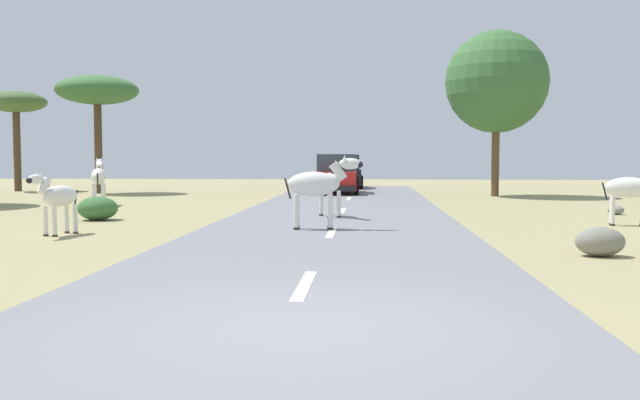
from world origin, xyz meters
The scene contains 16 objects.
ground_plane centered at (0.00, 0.00, 0.00)m, with size 90.00×90.00×0.00m, color #998E60.
road centered at (-0.27, 0.00, 0.03)m, with size 6.00×64.00×0.05m, color slate.
lane_markings centered at (-0.27, -1.00, 0.05)m, with size 0.16×56.00×0.01m.
zebra_0 centered at (-0.50, 11.85, 0.96)m, with size 0.85×1.54×1.52m.
zebra_1 centered at (6.84, 10.49, 0.90)m, with size 1.58×0.66×1.52m.
zebra_2 centered at (-0.61, 8.72, 1.04)m, with size 1.76×0.52×1.66m.
zebra_3 centered at (-6.04, 7.54, 0.81)m, with size 0.67×1.40×1.37m.
zebra_4 centered at (-8.57, 15.99, 0.99)m, with size 0.85×1.70×1.66m.
car_0 centered at (-0.96, 24.13, 0.85)m, with size 2.09×4.37×1.74m.
car_1 centered at (-0.87, 29.53, 0.85)m, with size 2.16×4.41×1.74m.
tree_1 centered at (5.84, 23.02, 4.81)m, with size 4.29×4.29×6.97m.
tree_3 centered at (-11.86, 24.11, 4.63)m, with size 3.70×3.70×5.35m.
tree_4 centered at (-16.59, 25.76, 4.21)m, with size 2.89×2.89×4.84m.
bush_0 centered at (-6.58, 10.99, 0.31)m, with size 1.04×0.94×0.63m, color #386633.
rock_0 centered at (7.63, 13.81, 0.13)m, with size 0.46×0.41×0.26m, color gray.
rock_1 centered at (4.37, 5.18, 0.25)m, with size 0.81×0.59×0.50m, color gray.
Camera 1 is at (0.54, -6.44, 1.65)m, focal length 38.44 mm.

